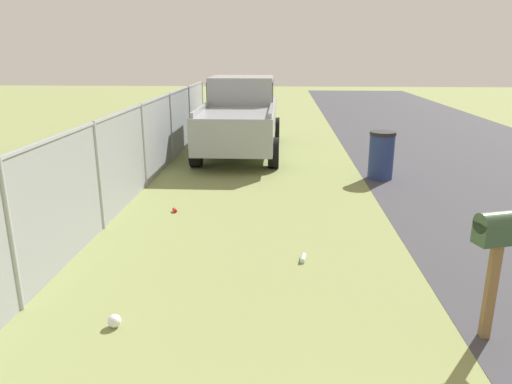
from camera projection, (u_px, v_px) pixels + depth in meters
mailbox at (499, 239)px, 4.54m from camera, size 0.33×0.51×1.35m
pickup_truck at (241, 113)px, 13.50m from camera, size 5.54×2.21×2.09m
trash_bin at (381, 155)px, 10.68m from camera, size 0.58×0.58×1.08m
fence_section at (124, 155)px, 8.74m from camera, size 17.90×0.07×1.77m
litter_can_near_hydrant at (175, 210)px, 8.58m from camera, size 0.14×0.11×0.07m
litter_bag_midfield_a at (114, 321)px, 5.00m from camera, size 0.14×0.14×0.14m
litter_bottle_far_scatter at (303, 258)px, 6.60m from camera, size 0.23×0.10×0.07m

